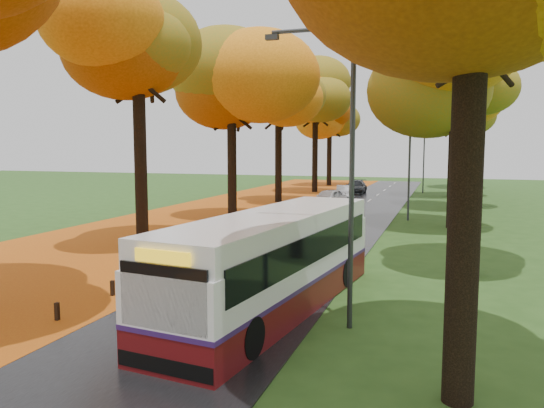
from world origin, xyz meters
The scene contains 14 objects.
road centered at (0.00, 25.00, 0.02)m, with size 6.50×90.00×0.04m, color black.
centre_line centered at (0.00, 25.00, 0.04)m, with size 0.12×90.00×0.01m, color silver.
leaf_verge centered at (-9.00, 25.00, 0.01)m, with size 12.00×90.00×0.02m, color #98350D.
leaf_drift centered at (-3.05, 25.00, 0.04)m, with size 0.90×90.00×0.01m, color #C26813.
trees_left centered at (-7.18, 27.06, 9.53)m, with size 9.20×74.00×13.88m.
trees_right centered at (7.19, 26.91, 9.69)m, with size 9.30×74.20×13.96m.
bollard_row centered at (-3.70, 4.70, 0.26)m, with size 0.11×23.51×0.52m.
streetlamp_near centered at (3.95, 8.00, 4.71)m, with size 2.45×0.18×8.00m.
streetlamp_mid centered at (3.95, 30.00, 4.71)m, with size 2.45×0.18×8.00m.
streetlamp_far centered at (3.95, 52.00, 4.71)m, with size 2.45×0.18×8.00m.
bus centered at (1.78, 8.91, 1.54)m, with size 3.83×11.13×2.87m.
car_white centered at (-2.35, 35.57, 0.77)m, with size 1.72×4.28×1.46m, color silver.
car_silver centered at (-2.35, 42.15, 0.68)m, with size 1.36×3.90×1.29m, color gray.
car_dark centered at (-2.35, 48.72, 0.72)m, with size 1.91×4.70×1.36m, color black.
Camera 1 is at (6.57, -5.81, 4.87)m, focal length 35.00 mm.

